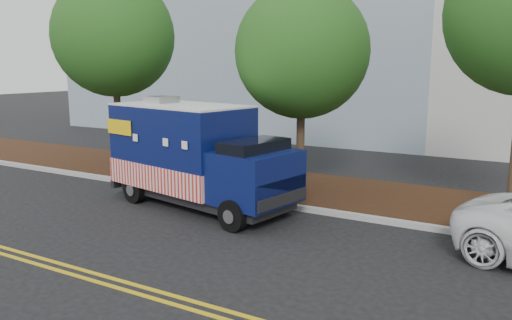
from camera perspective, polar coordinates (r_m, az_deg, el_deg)
The scene contains 9 objects.
ground at distance 13.06m, azimuth -0.51°, elevation -6.86°, with size 120.00×120.00×0.00m, color black.
curb at distance 14.22m, azimuth 2.33°, elevation -5.08°, with size 120.00×0.18×0.15m, color #9E9E99.
mulch_strip at distance 16.05m, azimuth 5.78°, elevation -3.29°, with size 120.00×4.00×0.15m, color black.
centerline_near at distance 9.72m, azimuth -14.15°, elevation -13.53°, with size 120.00×0.10×0.01m, color gold.
centerline_far at distance 9.56m, azimuth -15.21°, elevation -14.01°, with size 120.00×0.10×0.01m, color gold.
tree_a at distance 19.72m, azimuth -15.94°, elevation 13.45°, with size 4.49×4.49×7.27m.
tree_b at distance 15.63m, azimuth 5.27°, elevation 12.23°, with size 4.11×4.11×6.43m.
sign_post at distance 15.11m, azimuth -3.96°, elevation 0.23°, with size 0.06×0.06×2.40m, color #473828.
food_truck at distance 14.19m, azimuth -7.09°, elevation 0.26°, with size 6.11×3.21×3.07m.
Camera 1 is at (6.24, -10.77, 3.94)m, focal length 35.00 mm.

